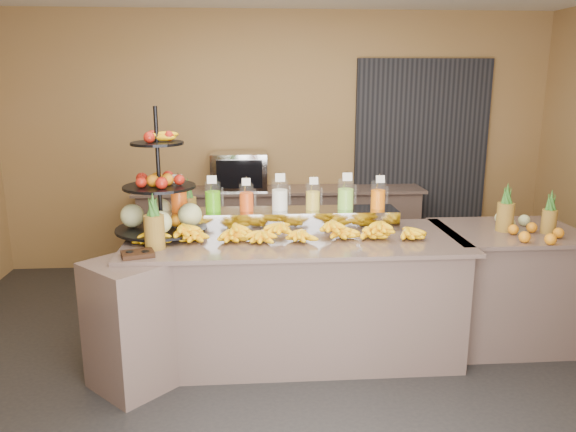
{
  "coord_description": "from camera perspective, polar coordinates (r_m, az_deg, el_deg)",
  "views": [
    {
      "loc": [
        -0.35,
        -3.71,
        2.08
      ],
      "look_at": [
        -0.06,
        0.3,
        1.1
      ],
      "focal_mm": 35.0,
      "sensor_mm": 36.0,
      "label": 1
    }
  ],
  "objects": [
    {
      "name": "banana_heap",
      "position": [
        4.12,
        -0.56,
        -1.36
      ],
      "size": [
        2.12,
        0.19,
        0.18
      ],
      "color": "yellow",
      "rests_on": "buffet_counter"
    },
    {
      "name": "condiment_caddy",
      "position": [
        3.88,
        -15.02,
        -3.75
      ],
      "size": [
        0.25,
        0.21,
        0.03
      ],
      "primitive_type": "cube",
      "rotation": [
        0.0,
        0.0,
        0.31
      ],
      "color": "black",
      "rests_on": "buffet_counter"
    },
    {
      "name": "juice_pitcher_green",
      "position": [
        4.39,
        -7.64,
        1.79
      ],
      "size": [
        0.12,
        0.13,
        0.3
      ],
      "color": "silver",
      "rests_on": "pitcher_tray"
    },
    {
      "name": "pitcher_tray",
      "position": [
        4.42,
        -0.83,
        -0.32
      ],
      "size": [
        1.85,
        0.3,
        0.15
      ],
      "primitive_type": "cube",
      "color": "gray",
      "rests_on": "buffet_counter"
    },
    {
      "name": "pineapple_left_a",
      "position": [
        3.98,
        -13.43,
        -1.2
      ],
      "size": [
        0.14,
        0.14,
        0.4
      ],
      "rotation": [
        0.0,
        0.0,
        -0.29
      ],
      "color": "brown",
      "rests_on": "buffet_counter"
    },
    {
      "name": "fruit_stand",
      "position": [
        4.29,
        -12.2,
        1.21
      ],
      "size": [
        0.8,
        0.8,
        0.96
      ],
      "rotation": [
        0.0,
        0.0,
        0.19
      ],
      "color": "black",
      "rests_on": "buffet_counter"
    },
    {
      "name": "back_ledge",
      "position": [
        6.18,
        -0.8,
        -1.41
      ],
      "size": [
        3.1,
        0.55,
        0.93
      ],
      "color": "gray",
      "rests_on": "ground"
    },
    {
      "name": "juice_pitcher_orange_c",
      "position": [
        4.5,
        9.13,
        1.97
      ],
      "size": [
        0.12,
        0.12,
        0.28
      ],
      "color": "silver",
      "rests_on": "pitcher_tray"
    },
    {
      "name": "juice_pitcher_orange_b",
      "position": [
        4.38,
        -4.24,
        1.75
      ],
      "size": [
        0.11,
        0.12,
        0.27
      ],
      "color": "silver",
      "rests_on": "pitcher_tray"
    },
    {
      "name": "room_envelope",
      "position": [
        4.53,
        2.67,
        11.14
      ],
      "size": [
        6.04,
        5.02,
        2.82
      ],
      "color": "olive",
      "rests_on": "ground"
    },
    {
      "name": "juice_pitcher_lemon",
      "position": [
        4.41,
        2.54,
        1.86
      ],
      "size": [
        0.11,
        0.12,
        0.28
      ],
      "color": "silver",
      "rests_on": "pitcher_tray"
    },
    {
      "name": "juice_pitcher_milk",
      "position": [
        4.38,
        -0.84,
        1.96
      ],
      "size": [
        0.13,
        0.13,
        0.31
      ],
      "color": "silver",
      "rests_on": "pitcher_tray"
    },
    {
      "name": "oven_warmer",
      "position": [
        6.03,
        -4.94,
        4.58
      ],
      "size": [
        0.6,
        0.43,
        0.39
      ],
      "primitive_type": "cube",
      "rotation": [
        0.0,
        0.0,
        -0.03
      ],
      "color": "gray",
      "rests_on": "back_ledge"
    },
    {
      "name": "right_counter",
      "position": [
        4.86,
        21.17,
        -6.59
      ],
      "size": [
        1.08,
        0.88,
        0.93
      ],
      "color": "gray",
      "rests_on": "ground"
    },
    {
      "name": "juice_pitcher_orange_a",
      "position": [
        4.41,
        -11.02,
        1.77
      ],
      "size": [
        0.13,
        0.13,
        0.31
      ],
      "color": "silver",
      "rests_on": "pitcher_tray"
    },
    {
      "name": "right_fruit_pile",
      "position": [
        4.61,
        23.37,
        -0.96
      ],
      "size": [
        0.42,
        0.4,
        0.22
      ],
      "color": "brown",
      "rests_on": "right_counter"
    },
    {
      "name": "ground",
      "position": [
        4.26,
        1.08,
        -15.47
      ],
      "size": [
        6.0,
        6.0,
        0.0
      ],
      "primitive_type": "plane",
      "color": "black",
      "rests_on": "ground"
    },
    {
      "name": "buffet_counter",
      "position": [
        4.29,
        -0.76,
        -8.38
      ],
      "size": [
        2.75,
        1.25,
        0.93
      ],
      "color": "gray",
      "rests_on": "ground"
    },
    {
      "name": "pineapple_left_b",
      "position": [
        4.54,
        -10.07,
        0.76
      ],
      "size": [
        0.13,
        0.13,
        0.4
      ],
      "rotation": [
        0.0,
        0.0,
        0.16
      ],
      "color": "brown",
      "rests_on": "buffet_counter"
    },
    {
      "name": "juice_pitcher_lime",
      "position": [
        4.44,
        5.87,
        2.04
      ],
      "size": [
        0.13,
        0.13,
        0.31
      ],
      "color": "silver",
      "rests_on": "pitcher_tray"
    }
  ]
}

